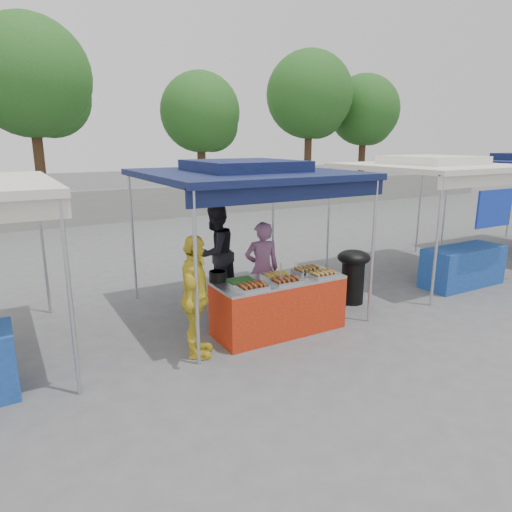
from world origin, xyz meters
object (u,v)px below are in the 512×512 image
vendor_table (279,305)px  cooking_pot (218,276)px  helper_man (216,253)px  customer_person (195,297)px  wok_burner (353,272)px  vendor_woman (262,269)px

vendor_table → cooking_pot: 1.05m
helper_man → customer_person: bearing=35.1°
vendor_table → helper_man: bearing=96.3°
wok_burner → vendor_woman: bearing=161.2°
cooking_pot → vendor_woman: bearing=21.6°
vendor_table → helper_man: (-0.20, 1.83, 0.46)m
vendor_table → wok_burner: bearing=12.7°
vendor_table → customer_person: size_ratio=1.18×
vendor_table → vendor_woman: vendor_woman is taller
vendor_woman → helper_man: 1.16m
cooking_pot → wok_burner: (2.71, 0.08, -0.34)m
vendor_woman → customer_person: customer_person is taller
wok_burner → helper_man: helper_man is taller
cooking_pot → vendor_table: bearing=-21.4°
wok_burner → helper_man: size_ratio=0.56×
vendor_table → vendor_woman: size_ratio=1.25×
wok_burner → customer_person: size_ratio=0.59×
cooking_pot → customer_person: 0.75m
vendor_table → vendor_woman: (0.13, 0.72, 0.38)m
helper_man → wok_burner: bearing=122.2°
vendor_woman → helper_man: bearing=-56.5°
vendor_woman → helper_man: (-0.33, 1.11, 0.08)m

